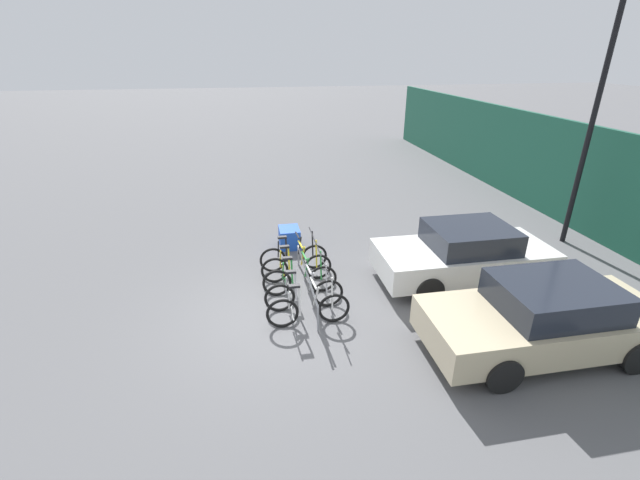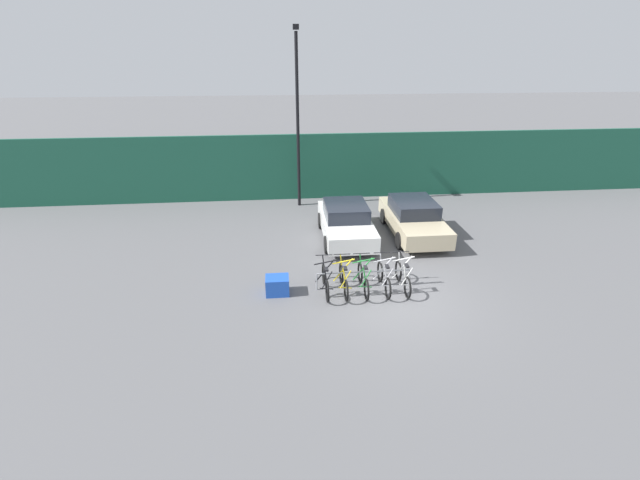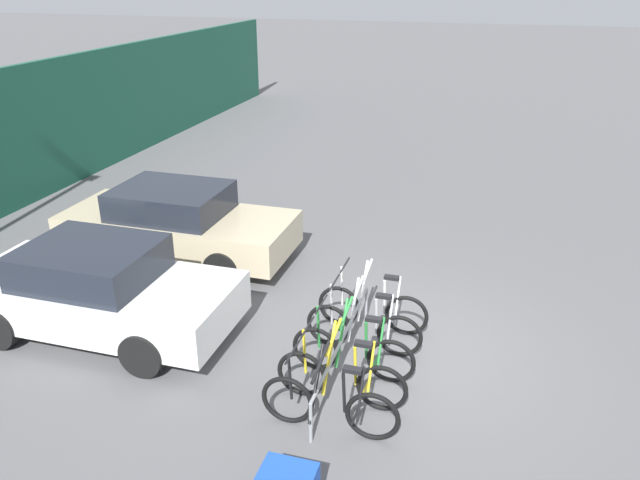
# 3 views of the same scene
# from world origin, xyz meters

# --- Properties ---
(ground_plane) EXTENTS (120.00, 120.00, 0.00)m
(ground_plane) POSITION_xyz_m (0.00, 0.00, 0.00)
(ground_plane) COLOR #59595B
(bike_rack) EXTENTS (2.94, 0.04, 0.57)m
(bike_rack) POSITION_xyz_m (-0.75, 0.68, 0.47)
(bike_rack) COLOR gray
(bike_rack) RESTS_ON ground
(bicycle_black) EXTENTS (0.68, 1.71, 1.05)m
(bicycle_black) POSITION_xyz_m (-1.95, 0.53, 0.38)
(bicycle_black) COLOR black
(bicycle_black) RESTS_ON ground
(bicycle_yellow) EXTENTS (0.68, 1.71, 1.05)m
(bicycle_yellow) POSITION_xyz_m (-1.39, 0.53, 0.38)
(bicycle_yellow) COLOR black
(bicycle_yellow) RESTS_ON ground
(bicycle_green) EXTENTS (0.68, 1.71, 1.05)m
(bicycle_green) POSITION_xyz_m (-0.79, 0.53, 0.38)
(bicycle_green) COLOR black
(bicycle_green) RESTS_ON ground
(bicycle_silver) EXTENTS (0.68, 1.71, 1.05)m
(bicycle_silver) POSITION_xyz_m (-0.14, 0.53, 0.38)
(bicycle_silver) COLOR black
(bicycle_silver) RESTS_ON ground
(bicycle_white) EXTENTS (0.68, 1.71, 1.05)m
(bicycle_white) POSITION_xyz_m (0.45, 0.53, 0.38)
(bicycle_white) COLOR black
(bicycle_white) RESTS_ON ground
(car_white) EXTENTS (1.91, 4.09, 1.40)m
(car_white) POSITION_xyz_m (-0.74, 4.46, 0.69)
(car_white) COLOR silver
(car_white) RESTS_ON ground
(car_beige) EXTENTS (1.91, 4.35, 1.40)m
(car_beige) POSITION_xyz_m (1.97, 4.63, 0.69)
(car_beige) COLOR #C1B28E
(car_beige) RESTS_ON ground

